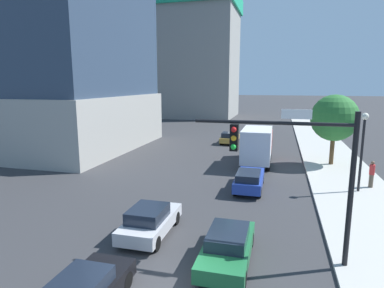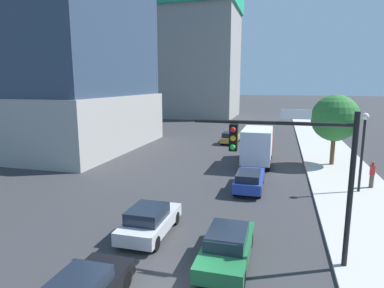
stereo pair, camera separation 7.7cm
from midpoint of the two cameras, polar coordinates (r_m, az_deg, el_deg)
sidewalk at (r=30.70m, az=23.67°, el=-3.58°), size 5.20×120.00×0.15m
construction_building at (r=72.26m, az=1.51°, el=15.83°), size 21.87×16.49×32.93m
traffic_light_pole at (r=13.06m, az=17.46°, el=-2.24°), size 6.06×0.48×5.96m
street_lamp at (r=23.42m, az=27.44°, el=0.67°), size 0.44×0.44×5.10m
street_tree at (r=30.44m, az=23.41°, el=4.16°), size 3.95×3.95×6.01m
car_silver at (r=15.93m, az=-7.45°, el=-13.06°), size 1.82×4.12×1.44m
car_gray at (r=40.90m, az=12.25°, el=1.31°), size 1.88×4.51×1.41m
car_green at (r=13.78m, az=6.04°, el=-17.20°), size 1.80×4.51×1.32m
car_blue at (r=22.43m, az=9.81°, el=-6.05°), size 1.76×4.60×1.42m
car_gold at (r=39.54m, az=6.49°, el=1.10°), size 1.84×4.34×1.38m
box_truck at (r=29.33m, az=11.20°, el=0.00°), size 2.39×6.86×3.29m
pedestrian_red_shirt at (r=25.18m, az=28.65°, el=-4.57°), size 0.34×0.34×1.81m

